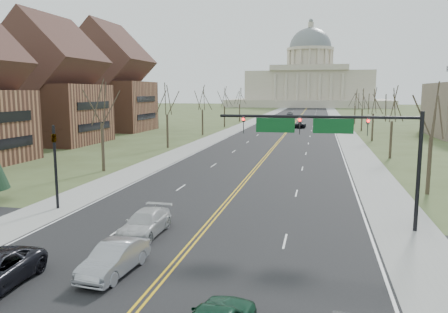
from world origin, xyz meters
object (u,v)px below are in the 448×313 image
at_px(signal_mast, 332,134).
at_px(car_sb_inner_lead, 114,259).
at_px(car_far_nb, 300,125).
at_px(car_far_sb, 290,114).
at_px(signal_left, 55,157).
at_px(car_sb_inner_second, 145,223).

distance_m(signal_mast, car_sb_inner_lead, 14.60).
bearing_deg(car_far_nb, car_sb_inner_lead, 88.60).
bearing_deg(car_far_sb, car_far_nb, -82.06).
xyz_separation_m(signal_left, car_far_nb, (13.81, 76.17, -3.00)).
bearing_deg(car_far_sb, car_sb_inner_lead, -88.28).
bearing_deg(car_sb_inner_lead, signal_left, 138.30).
xyz_separation_m(car_far_nb, car_far_sb, (-5.71, 48.68, 0.10)).
height_order(signal_mast, car_far_nb, signal_mast).
xyz_separation_m(car_sb_inner_lead, car_far_sb, (-1.08, 134.47, 0.09)).
bearing_deg(car_far_nb, car_sb_inner_second, 87.84).
bearing_deg(car_sb_inner_lead, signal_mast, 49.21).
distance_m(car_sb_inner_lead, car_sb_inner_second, 5.55).
relative_size(signal_left, car_far_sb, 1.26).
relative_size(signal_mast, car_sb_inner_second, 2.52).
bearing_deg(car_sb_inner_second, car_far_nb, 86.87).
relative_size(car_sb_inner_second, car_far_sb, 1.01).
distance_m(signal_left, car_sb_inner_lead, 13.63).
bearing_deg(signal_left, car_far_nb, 79.73).
height_order(signal_left, car_far_sb, signal_left).
height_order(car_far_nb, car_far_sb, car_far_sb).
height_order(car_sb_inner_lead, car_far_sb, car_far_sb).
xyz_separation_m(signal_mast, car_far_sb, (-10.85, 124.86, -4.94)).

